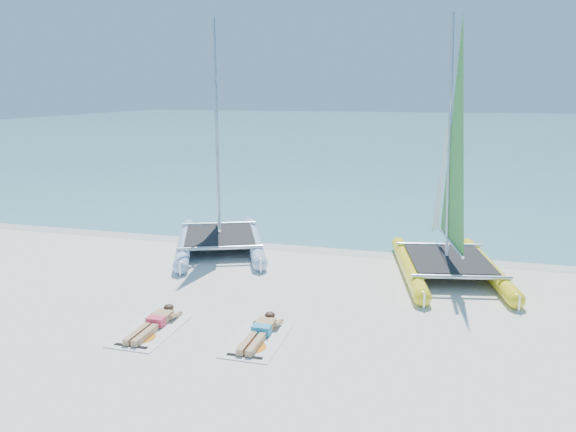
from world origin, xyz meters
name	(u,v)px	position (x,y,z in m)	size (l,w,h in m)	color
ground	(299,316)	(0.00, 0.00, 0.00)	(140.00, 140.00, 0.00)	silver
sea	(423,129)	(0.00, 63.00, 0.01)	(140.00, 115.00, 0.01)	#69A9B0
wet_sand_strip	(343,249)	(0.00, 5.50, 0.00)	(140.00, 1.40, 0.01)	silver
catamaran_blue	(218,179)	(-3.74, 4.58, 2.18)	(4.43, 5.91, 7.29)	#BED5F9
catamaran_yellow	(449,189)	(3.04, 4.29, 2.24)	(3.47, 5.72, 7.10)	yellow
towel_a	(150,331)	(-2.72, -1.62, 0.01)	(1.00, 1.85, 0.02)	white
sunbather_a	(155,322)	(-2.72, -1.42, 0.12)	(0.37, 1.73, 0.26)	tan
towel_b	(258,340)	(-0.47, -1.43, 0.01)	(1.00, 1.85, 0.02)	white
sunbather_b	(261,331)	(-0.47, -1.24, 0.12)	(0.37, 1.73, 0.26)	tan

